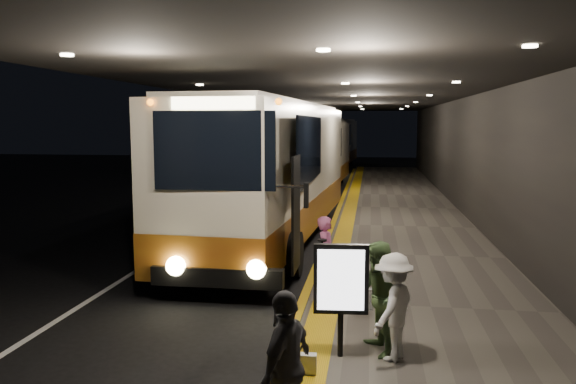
# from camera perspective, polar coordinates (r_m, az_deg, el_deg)

# --- Properties ---
(ground) EXTENTS (90.00, 90.00, 0.00)m
(ground) POSITION_cam_1_polar(r_m,az_deg,el_deg) (14.19, -6.68, -7.15)
(ground) COLOR black
(lane_line_white) EXTENTS (0.12, 50.00, 0.01)m
(lane_line_white) POSITION_cam_1_polar(r_m,az_deg,el_deg) (19.38, -7.97, -3.34)
(lane_line_white) COLOR silver
(lane_line_white) RESTS_ON ground
(kerb_stripe_yellow) EXTENTS (0.18, 50.00, 0.01)m
(kerb_stripe_yellow) POSITION_cam_1_polar(r_m,az_deg,el_deg) (18.64, 4.38, -3.70)
(kerb_stripe_yellow) COLOR gold
(kerb_stripe_yellow) RESTS_ON ground
(sidewalk) EXTENTS (4.50, 50.00, 0.15)m
(sidewalk) POSITION_cam_1_polar(r_m,az_deg,el_deg) (18.62, 11.79, -3.62)
(sidewalk) COLOR #514C44
(sidewalk) RESTS_ON ground
(tactile_strip) EXTENTS (0.50, 50.00, 0.01)m
(tactile_strip) POSITION_cam_1_polar(r_m,az_deg,el_deg) (18.59, 5.93, -3.27)
(tactile_strip) COLOR gold
(tactile_strip) RESTS_ON sidewalk
(terminal_wall) EXTENTS (0.10, 50.00, 6.00)m
(terminal_wall) POSITION_cam_1_polar(r_m,az_deg,el_deg) (18.59, 18.98, 5.21)
(terminal_wall) COLOR black
(terminal_wall) RESTS_ON ground
(support_columns) EXTENTS (0.80, 24.80, 4.40)m
(support_columns) POSITION_cam_1_polar(r_m,az_deg,el_deg) (18.07, -8.07, 2.93)
(support_columns) COLOR black
(support_columns) RESTS_ON ground
(canopy) EXTENTS (9.00, 50.00, 0.40)m
(canopy) POSITION_cam_1_polar(r_m,az_deg,el_deg) (18.35, 4.99, 10.54)
(canopy) COLOR black
(canopy) RESTS_ON support_columns
(coach_main) EXTENTS (3.31, 12.75, 3.94)m
(coach_main) POSITION_cam_1_polar(r_m,az_deg,el_deg) (16.49, -1.52, 1.55)
(coach_main) COLOR beige
(coach_main) RESTS_ON ground
(coach_second) EXTENTS (2.84, 11.19, 3.48)m
(coach_second) POSITION_cam_1_polar(r_m,az_deg,el_deg) (29.36, 3.04, 3.49)
(coach_second) COLOR beige
(coach_second) RESTS_ON ground
(coach_third) EXTENTS (3.07, 11.81, 3.68)m
(coach_third) POSITION_cam_1_polar(r_m,az_deg,el_deg) (44.78, 4.83, 4.79)
(coach_third) COLOR beige
(coach_third) RESTS_ON ground
(passenger_boarding) EXTENTS (0.37, 0.56, 1.53)m
(passenger_boarding) POSITION_cam_1_polar(r_m,az_deg,el_deg) (10.97, 3.92, -6.43)
(passenger_boarding) COLOR #CF609C
(passenger_boarding) RESTS_ON sidewalk
(passenger_waiting_green) EXTENTS (0.72, 0.91, 1.64)m
(passenger_waiting_green) POSITION_cam_1_polar(r_m,az_deg,el_deg) (8.25, 9.14, -10.64)
(passenger_waiting_green) COLOR #476638
(passenger_waiting_green) RESTS_ON sidewalk
(passenger_waiting_white) EXTENTS (0.83, 1.08, 1.52)m
(passenger_waiting_white) POSITION_cam_1_polar(r_m,az_deg,el_deg) (8.14, 10.64, -11.37)
(passenger_waiting_white) COLOR beige
(passenger_waiting_white) RESTS_ON sidewalk
(passenger_waiting_grey) EXTENTS (0.76, 1.05, 1.62)m
(passenger_waiting_grey) POSITION_cam_1_polar(r_m,az_deg,el_deg) (6.06, -0.16, -17.30)
(passenger_waiting_grey) COLOR #515156
(passenger_waiting_grey) RESTS_ON sidewalk
(bag_polka) EXTENTS (0.33, 0.20, 0.37)m
(bag_polka) POSITION_cam_1_polar(r_m,az_deg,el_deg) (10.26, 7.72, -10.77)
(bag_polka) COLOR black
(bag_polka) RESTS_ON sidewalk
(bag_plain) EXTENTS (0.23, 0.14, 0.28)m
(bag_plain) POSITION_cam_1_polar(r_m,az_deg,el_deg) (7.75, 2.04, -17.09)
(bag_plain) COLOR beige
(bag_plain) RESTS_ON sidewalk
(info_sign) EXTENTS (0.78, 0.17, 1.63)m
(info_sign) POSITION_cam_1_polar(r_m,az_deg,el_deg) (8.01, 5.40, -9.05)
(info_sign) COLOR black
(info_sign) RESTS_ON sidewalk
(stanchion_post) EXTENTS (0.05, 0.05, 1.15)m
(stanchion_post) POSITION_cam_1_polar(r_m,az_deg,el_deg) (10.62, 3.46, -7.92)
(stanchion_post) COLOR black
(stanchion_post) RESTS_ON sidewalk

